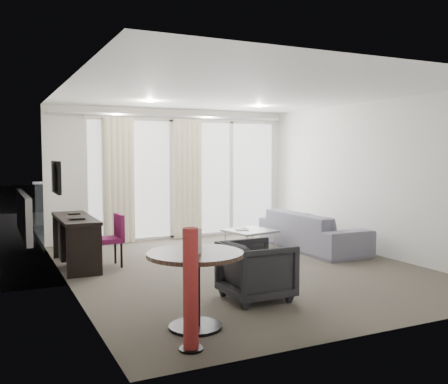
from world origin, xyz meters
name	(u,v)px	position (x,y,z in m)	size (l,w,h in m)	color
floor	(241,267)	(0.00, 0.00, 0.00)	(5.00, 6.00, 0.00)	#4E473D
ceiling	(242,93)	(0.00, 0.00, 2.60)	(5.00, 6.00, 0.00)	white
wall_left	(67,186)	(-2.50, 0.00, 1.30)	(0.00, 6.00, 2.60)	silver
wall_right	(372,178)	(2.50, 0.00, 1.30)	(0.00, 6.00, 2.60)	silver
wall_front	(388,197)	(0.00, -3.00, 1.30)	(5.00, 0.00, 2.60)	silver
window_panel	(187,179)	(0.30, 2.98, 1.20)	(4.00, 0.02, 2.38)	white
window_frame	(187,179)	(0.30, 2.97, 1.20)	(4.10, 0.06, 2.44)	white
curtain_left	(119,181)	(-1.15, 2.82, 1.20)	(0.60, 0.20, 2.38)	beige
curtain_right	(188,179)	(0.25, 2.82, 1.20)	(0.60, 0.20, 2.38)	beige
curtain_track	(176,116)	(0.00, 2.82, 2.45)	(4.80, 0.04, 0.04)	#B2B2B7
downlight_a	(150,101)	(-0.90, 1.60, 2.59)	(0.12, 0.12, 0.02)	#FFE0B2
downlight_b	(259,106)	(1.20, 1.60, 2.59)	(0.12, 0.12, 0.02)	#FFE0B2
desk	(76,242)	(-2.23, 1.18, 0.38)	(0.50, 1.61, 0.75)	black
tv	(56,177)	(-2.46, 1.45, 1.35)	(0.05, 0.80, 0.50)	black
desk_chair	(108,241)	(-1.80, 0.93, 0.40)	(0.43, 0.41, 0.80)	#761749
round_table	(195,290)	(-1.61, -2.12, 0.38)	(0.95, 0.95, 0.76)	#352218
menu_card	(195,258)	(-1.65, -2.21, 0.72)	(0.13, 0.02, 0.25)	white
red_lamp	(191,290)	(-1.86, -2.62, 0.54)	(0.22, 0.22, 1.08)	maroon
tub_armchair	(256,270)	(-0.59, -1.53, 0.34)	(0.73, 0.76, 0.69)	black
coffee_table	(250,239)	(0.82, 1.24, 0.17)	(0.77, 0.77, 0.35)	gray
remote	(245,228)	(0.77, 1.36, 0.36)	(0.05, 0.17, 0.02)	black
magazine	(242,229)	(0.70, 1.33, 0.36)	(0.21, 0.27, 0.02)	gray
sofa	(312,230)	(1.83, 0.76, 0.34)	(2.30, 0.90, 0.67)	slate
terrace_slab	(164,229)	(0.30, 4.50, -0.06)	(5.60, 3.00, 0.12)	#4D4D50
rattan_chair_a	(202,208)	(1.24, 4.39, 0.41)	(0.57, 0.57, 0.83)	#483223
rattan_chair_b	(225,208)	(1.79, 4.27, 0.39)	(0.53, 0.53, 0.77)	#483223
rattan_table	(205,215)	(1.34, 4.50, 0.23)	(0.46, 0.46, 0.46)	#483223
balustrade	(146,200)	(0.30, 5.95, 0.50)	(5.50, 0.06, 1.05)	#B2B2B7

